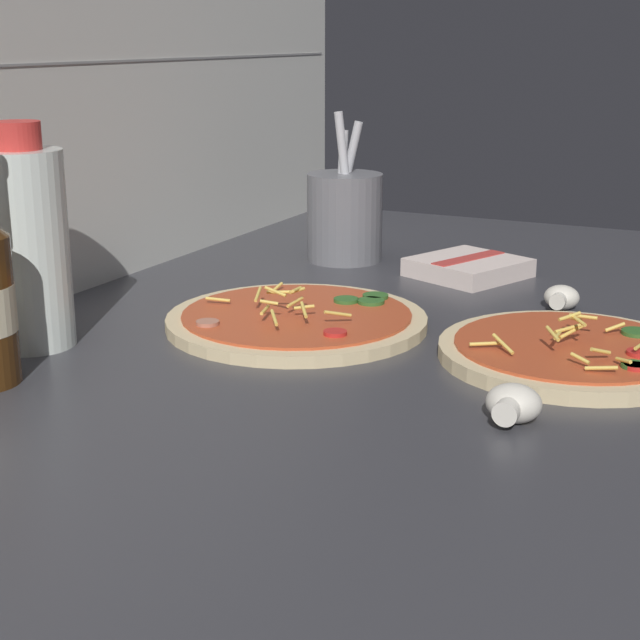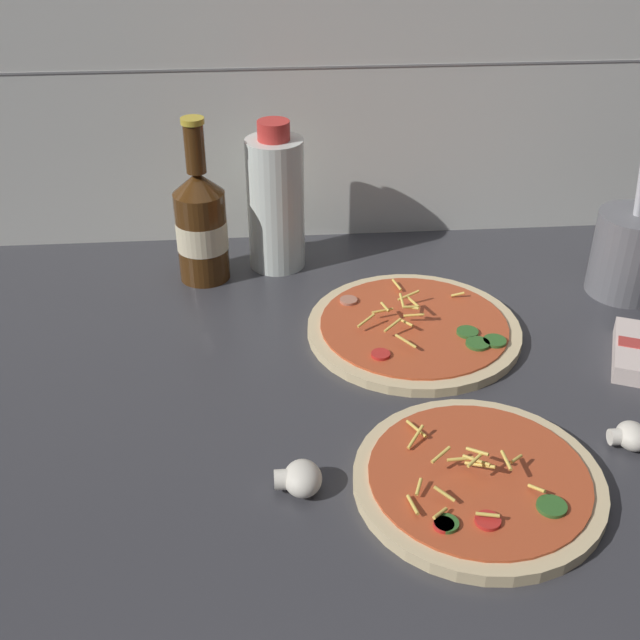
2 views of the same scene
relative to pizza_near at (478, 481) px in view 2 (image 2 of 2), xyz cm
name	(u,v)px [view 2 (image 2 of 2)]	position (x,y,z in cm)	size (l,w,h in cm)	color
counter_slab	(372,408)	(-8.85, 15.52, -2.11)	(160.00, 90.00, 2.50)	#38383D
tile_backsplash	(338,66)	(-8.85, 61.02, 26.64)	(160.00, 1.13, 60.00)	silver
pizza_near	(478,481)	(0.00, 0.00, 0.00)	(25.86, 25.86, 4.94)	beige
pizza_far	(414,329)	(-1.39, 29.40, -0.07)	(28.48, 28.48, 4.65)	beige
beer_bottle	(201,224)	(-29.91, 47.54, 7.87)	(7.55, 7.55, 24.47)	#47280F
oil_bottle	(276,202)	(-18.90, 50.85, 9.56)	(8.52, 8.52, 22.67)	silver
mushroom_left	(300,478)	(-18.28, 0.98, 0.77)	(4.90, 4.66, 3.27)	white
mushroom_right	(630,436)	(18.10, 4.97, 0.56)	(4.28, 4.08, 2.85)	white
utensil_crock	(630,252)	(31.03, 38.39, 5.51)	(10.56, 10.56, 20.71)	slate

